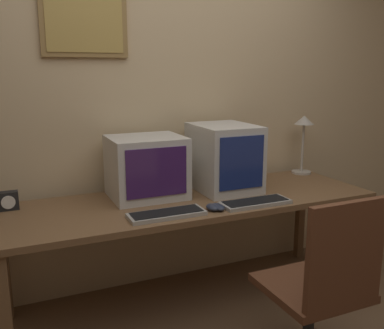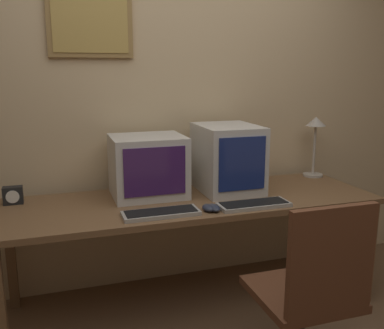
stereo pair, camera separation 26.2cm
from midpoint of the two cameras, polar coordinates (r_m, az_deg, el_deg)
The scene contains 11 objects.
wall_back at distance 3.00m, azimuth -6.17°, elevation 8.43°, with size 8.00×0.08×2.60m.
desk at distance 2.70m, azimuth -2.80°, elevation -5.86°, with size 2.31×0.75×0.73m.
monitor_left at distance 2.70m, azimuth -8.87°, elevation -0.36°, with size 0.45×0.40×0.38m.
monitor_right at distance 2.83m, azimuth 1.66°, elevation 0.93°, with size 0.37×0.47×0.44m.
keyboard_main at distance 2.37m, azimuth -6.58°, elevation -6.62°, with size 0.43×0.16×0.03m.
keyboard_side at distance 2.57m, azimuth 5.56°, elevation -5.11°, with size 0.43×0.16×0.03m.
mouse_near_keyboard at distance 2.46m, azimuth 0.40°, elevation -5.73°, with size 0.07×0.12×0.04m.
mouse_far_corner at distance 2.45m, azimuth -0.31°, elevation -5.77°, with size 0.07×0.10×0.04m.
desk_clock at distance 2.72m, azimuth -25.91°, elevation -4.42°, with size 0.11×0.07×0.11m.
desk_lamp at distance 3.34m, azimuth 12.49°, elevation 4.25°, with size 0.15×0.15×0.45m.
office_chair at distance 2.25m, azimuth 13.34°, elevation -17.31°, with size 0.48×0.48×0.95m.
Camera 1 is at (-1.04, -1.29, 1.51)m, focal length 40.00 mm.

